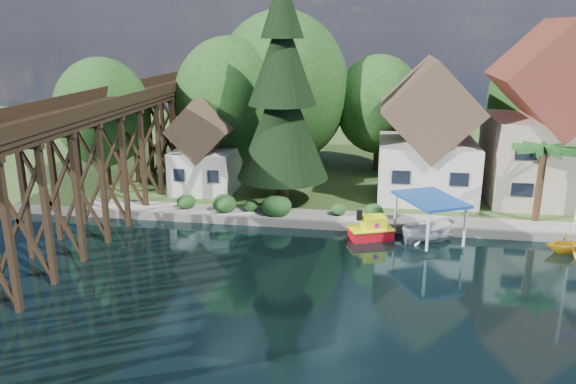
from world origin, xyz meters
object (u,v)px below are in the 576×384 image
(palm_tree, at_px, (544,151))
(boat_canopy, at_px, (429,223))
(house_left, at_px, (428,139))
(house_center, at_px, (547,125))
(boat_white_a, at_px, (428,235))
(conifer, at_px, (282,97))
(boat_yellow, at_px, (568,242))
(trestle_bridge, at_px, (91,156))
(tugboat, at_px, (371,230))
(shed, at_px, (205,152))

(palm_tree, bearing_deg, boat_canopy, -152.78)
(house_left, height_order, house_center, house_center)
(boat_canopy, bearing_deg, house_center, 46.40)
(house_left, bearing_deg, boat_white_a, -92.24)
(house_left, xyz_separation_m, conifer, (-11.04, -4.08, 3.64))
(boat_canopy, distance_m, boat_yellow, 8.57)
(house_left, height_order, boat_canopy, house_left)
(trestle_bridge, xyz_separation_m, house_left, (23.00, 10.83, -0.21))
(tugboat, bearing_deg, trestle_bridge, -175.64)
(house_left, bearing_deg, trestle_bridge, -154.79)
(house_left, distance_m, palm_tree, 9.11)
(tugboat, relative_size, boat_yellow, 1.21)
(boat_canopy, bearing_deg, conifer, 153.61)
(shed, relative_size, palm_tree, 1.36)
(boat_yellow, bearing_deg, boat_white_a, 73.00)
(house_left, xyz_separation_m, boat_canopy, (-0.39, -9.36, -3.83))
(shed, bearing_deg, tugboat, -29.55)
(conifer, relative_size, boat_canopy, 3.03)
(palm_tree, xyz_separation_m, boat_yellow, (0.81, -4.56, -4.83))
(boat_white_a, distance_m, boat_yellow, 8.55)
(conifer, height_order, boat_yellow, conifer)
(house_left, distance_m, boat_white_a, 10.24)
(house_center, bearing_deg, tugboat, -142.93)
(house_left, bearing_deg, shed, -175.23)
(palm_tree, bearing_deg, boat_white_a, -154.58)
(house_center, relative_size, conifer, 0.81)
(house_center, relative_size, tugboat, 4.25)
(house_left, bearing_deg, tugboat, -113.54)
(shed, bearing_deg, trestle_bridge, -118.19)
(palm_tree, distance_m, boat_white_a, 9.96)
(palm_tree, xyz_separation_m, boat_white_a, (-7.68, -3.65, -5.19))
(conifer, height_order, boat_white_a, conifer)
(house_center, distance_m, boat_canopy, 14.55)
(house_left, height_order, shed, house_left)
(shed, xyz_separation_m, boat_yellow, (26.14, -8.45, -3.12))
(house_center, height_order, shed, house_center)
(boat_canopy, bearing_deg, tugboat, -179.62)
(house_left, distance_m, boat_yellow, 13.59)
(conifer, relative_size, palm_tree, 2.98)
(trestle_bridge, bearing_deg, boat_white_a, 4.51)
(conifer, bearing_deg, boat_white_a, -24.90)
(conifer, distance_m, palm_tree, 18.70)
(house_left, xyz_separation_m, house_center, (9.00, 0.50, 1.28))
(shed, bearing_deg, boat_canopy, -24.06)
(palm_tree, height_order, tugboat, palm_tree)
(palm_tree, relative_size, boat_yellow, 2.14)
(palm_tree, bearing_deg, shed, 171.27)
(shed, relative_size, tugboat, 2.40)
(house_center, bearing_deg, boat_white_a, -134.43)
(trestle_bridge, bearing_deg, boat_canopy, 3.71)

